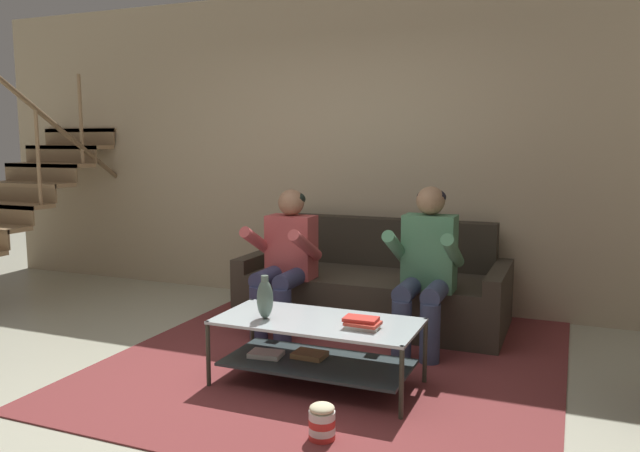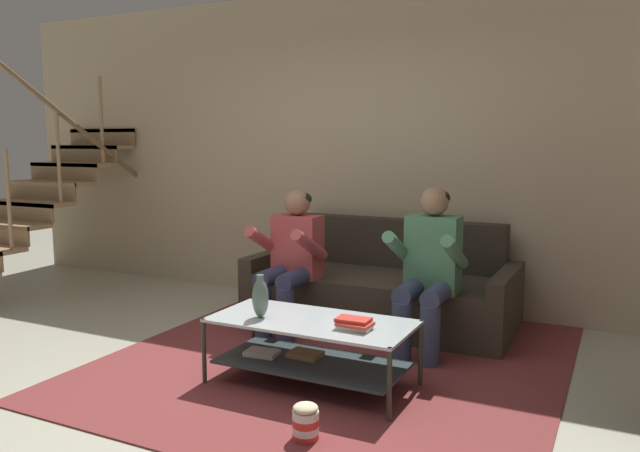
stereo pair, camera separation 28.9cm
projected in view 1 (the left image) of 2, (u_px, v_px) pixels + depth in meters
name	position (u px, v px, depth m)	size (l,w,h in m)	color
ground	(226.00, 397.00, 3.74)	(16.80, 16.80, 0.00)	#B6B59D
back_partition	(360.00, 149.00, 5.80)	(8.40, 0.12, 2.90)	tan
staircase_run	(7.00, 201.00, 6.04)	(0.97, 2.58, 2.58)	#A07D57
couch	(374.00, 289.00, 5.28)	(2.18, 0.95, 0.84)	#393228
person_seated_left	(285.00, 256.00, 4.92)	(0.50, 0.58, 1.14)	#363A5D
person_seated_right	(426.00, 263.00, 4.50)	(0.50, 0.58, 1.20)	#3B4463
coffee_table	(315.00, 342.00, 3.88)	(1.26, 0.60, 0.42)	silver
area_rug	(344.00, 353.00, 4.50)	(3.00, 3.43, 0.01)	brown
vase	(265.00, 298.00, 3.87)	(0.10, 0.10, 0.27)	#556A5E
book_stack	(362.00, 323.00, 3.68)	(0.22, 0.15, 0.06)	silver
popcorn_tub	(322.00, 422.00, 3.18)	(0.14, 0.14, 0.20)	red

